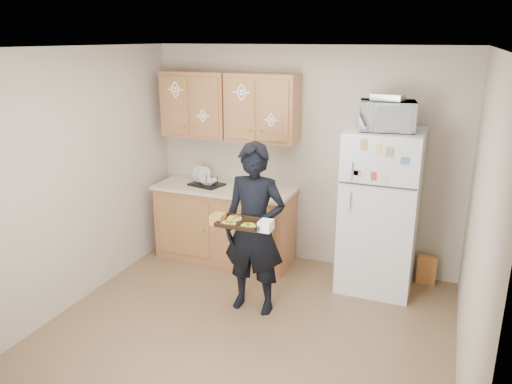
% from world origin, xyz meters
% --- Properties ---
extents(floor, '(3.60, 3.60, 0.00)m').
position_xyz_m(floor, '(0.00, 0.00, 0.00)').
color(floor, brown).
rests_on(floor, ground).
extents(ceiling, '(3.60, 3.60, 0.00)m').
position_xyz_m(ceiling, '(0.00, 0.00, 2.50)').
color(ceiling, silver).
rests_on(ceiling, wall_back).
extents(wall_back, '(3.60, 0.04, 2.50)m').
position_xyz_m(wall_back, '(0.00, 1.80, 1.25)').
color(wall_back, '#B2A590').
rests_on(wall_back, floor).
extents(wall_front, '(3.60, 0.04, 2.50)m').
position_xyz_m(wall_front, '(0.00, -1.80, 1.25)').
color(wall_front, '#B2A590').
rests_on(wall_front, floor).
extents(wall_left, '(0.04, 3.60, 2.50)m').
position_xyz_m(wall_left, '(-1.80, 0.00, 1.25)').
color(wall_left, '#B2A590').
rests_on(wall_left, floor).
extents(wall_right, '(0.04, 3.60, 2.50)m').
position_xyz_m(wall_right, '(1.80, 0.00, 1.25)').
color(wall_right, '#B2A590').
rests_on(wall_right, floor).
extents(refrigerator, '(0.75, 0.70, 1.70)m').
position_xyz_m(refrigerator, '(0.95, 1.43, 0.85)').
color(refrigerator, silver).
rests_on(refrigerator, floor).
extents(base_cabinet, '(1.60, 0.60, 0.86)m').
position_xyz_m(base_cabinet, '(-0.85, 1.48, 0.43)').
color(base_cabinet, brown).
rests_on(base_cabinet, floor).
extents(countertop, '(1.64, 0.64, 0.04)m').
position_xyz_m(countertop, '(-0.85, 1.48, 0.88)').
color(countertop, beige).
rests_on(countertop, base_cabinet).
extents(upper_cab_left, '(0.80, 0.33, 0.75)m').
position_xyz_m(upper_cab_left, '(-1.25, 1.61, 1.83)').
color(upper_cab_left, brown).
rests_on(upper_cab_left, wall_back).
extents(upper_cab_right, '(0.80, 0.33, 0.75)m').
position_xyz_m(upper_cab_right, '(-0.43, 1.61, 1.83)').
color(upper_cab_right, brown).
rests_on(upper_cab_right, wall_back).
extents(cereal_box, '(0.20, 0.07, 0.32)m').
position_xyz_m(cereal_box, '(1.47, 1.67, 0.16)').
color(cereal_box, gold).
rests_on(cereal_box, floor).
extents(person, '(0.61, 0.41, 1.67)m').
position_xyz_m(person, '(-0.08, 0.51, 0.83)').
color(person, black).
rests_on(person, floor).
extents(baking_tray, '(0.40, 0.30, 0.04)m').
position_xyz_m(baking_tray, '(-0.09, 0.21, 1.00)').
color(baking_tray, black).
rests_on(baking_tray, person).
extents(pizza_front_left, '(0.13, 0.13, 0.02)m').
position_xyz_m(pizza_front_left, '(-0.18, 0.14, 1.02)').
color(pizza_front_left, orange).
rests_on(pizza_front_left, baking_tray).
extents(pizza_front_right, '(0.13, 0.13, 0.02)m').
position_xyz_m(pizza_front_right, '(0.01, 0.14, 1.02)').
color(pizza_front_right, orange).
rests_on(pizza_front_right, baking_tray).
extents(pizza_back_left, '(0.13, 0.13, 0.02)m').
position_xyz_m(pizza_back_left, '(-0.18, 0.27, 1.02)').
color(pizza_back_left, orange).
rests_on(pizza_back_left, baking_tray).
extents(microwave, '(0.58, 0.44, 0.29)m').
position_xyz_m(microwave, '(0.96, 1.38, 1.85)').
color(microwave, silver).
rests_on(microwave, refrigerator).
extents(foil_pan, '(0.33, 0.25, 0.06)m').
position_xyz_m(foil_pan, '(0.95, 1.41, 2.02)').
color(foil_pan, silver).
rests_on(foil_pan, microwave).
extents(dish_rack, '(0.43, 0.36, 0.15)m').
position_xyz_m(dish_rack, '(-1.07, 1.46, 0.97)').
color(dish_rack, black).
rests_on(dish_rack, countertop).
extents(bowl, '(0.23, 0.23, 0.05)m').
position_xyz_m(bowl, '(-1.05, 1.46, 0.94)').
color(bowl, silver).
rests_on(bowl, dish_rack).
extents(soap_bottle, '(0.09, 0.10, 0.19)m').
position_xyz_m(soap_bottle, '(-0.45, 1.36, 0.99)').
color(soap_bottle, silver).
rests_on(soap_bottle, countertop).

